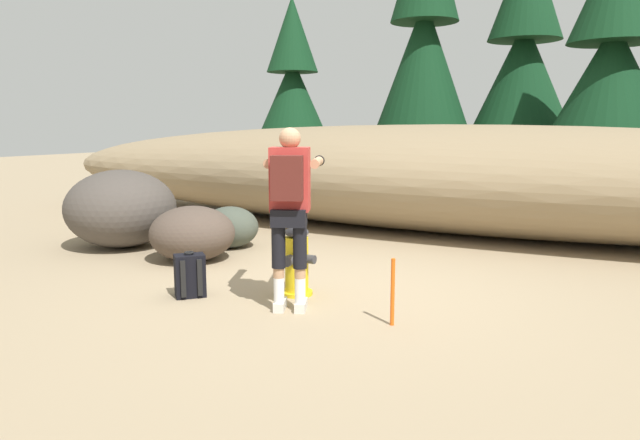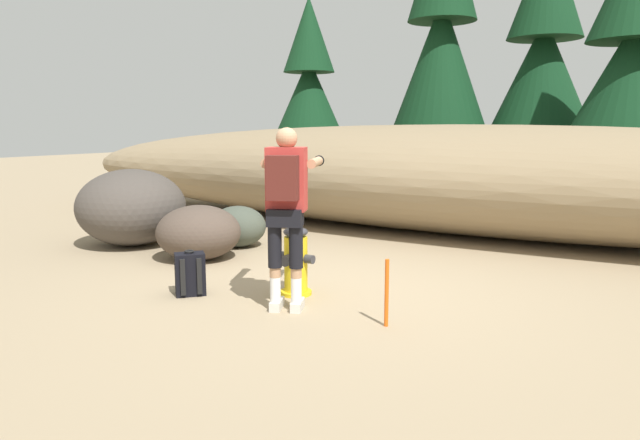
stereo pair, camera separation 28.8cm
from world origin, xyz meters
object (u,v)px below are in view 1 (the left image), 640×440
fire_hydrant (297,262)px  utility_worker (290,196)px  spare_backpack (190,276)px  survey_stake (393,292)px  boulder_mid (121,208)px  boulder_small (230,227)px  boulder_large (192,233)px

fire_hydrant → utility_worker: utility_worker is taller
spare_backpack → survey_stake: survey_stake is taller
utility_worker → survey_stake: 1.29m
spare_backpack → boulder_mid: bearing=11.4°
survey_stake → spare_backpack: bearing=-176.2°
fire_hydrant → utility_worker: bearing=-66.6°
boulder_small → survey_stake: survey_stake is taller
boulder_large → survey_stake: size_ratio=1.82×
utility_worker → survey_stake: size_ratio=2.86×
boulder_large → survey_stake: boulder_large is taller
boulder_large → boulder_mid: bearing=171.3°
fire_hydrant → boulder_mid: bearing=164.8°
spare_backpack → boulder_small: boulder_small is taller
fire_hydrant → spare_backpack: (-0.94, -0.56, -0.13)m
boulder_large → survey_stake: bearing=-19.7°
fire_hydrant → boulder_large: size_ratio=0.69×
boulder_large → boulder_small: boulder_large is taller
boulder_large → boulder_small: (-0.07, 0.90, -0.06)m
fire_hydrant → boulder_small: bearing=141.7°
boulder_mid → fire_hydrant: bearing=-15.2°
boulder_small → boulder_large: bearing=-85.6°
spare_backpack → survey_stake: 2.16m
boulder_large → boulder_mid: (-1.50, 0.23, 0.20)m
utility_worker → spare_backpack: utility_worker is taller
spare_backpack → boulder_mid: 2.97m
boulder_mid → boulder_small: bearing=25.1°
fire_hydrant → boulder_large: fire_hydrant is taller
utility_worker → boulder_large: utility_worker is taller
boulder_large → fire_hydrant: bearing=-20.0°
fire_hydrant → utility_worker: (0.19, -0.44, 0.74)m
spare_backpack → survey_stake: size_ratio=0.78×
spare_backpack → boulder_small: bearing=-20.9°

